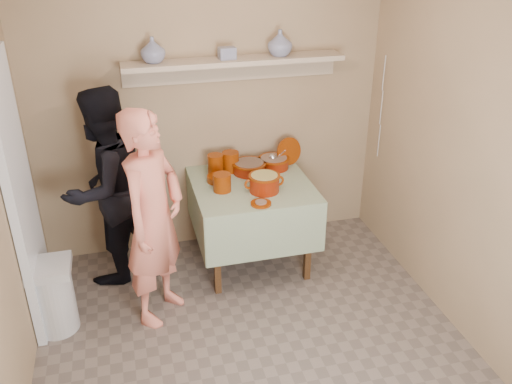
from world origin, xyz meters
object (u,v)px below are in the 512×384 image
object	(u,v)px
person_cook	(154,219)
cazuela_rice	(264,182)
serving_table	(252,196)
trash_bin	(53,297)
person_helper	(106,188)

from	to	relation	value
person_cook	cazuela_rice	xyz separation A→B (m)	(0.91, 0.34, 0.03)
serving_table	cazuela_rice	world-z (taller)	cazuela_rice
cazuela_rice	trash_bin	xyz separation A→B (m)	(-1.67, -0.34, -0.56)
person_helper	cazuela_rice	size ratio (longest dim) A/B	4.93
person_helper	trash_bin	xyz separation A→B (m)	(-0.44, -0.61, -0.53)
person_helper	trash_bin	distance (m)	0.92
person_cook	serving_table	world-z (taller)	person_cook
person_cook	trash_bin	distance (m)	0.93
person_helper	serving_table	world-z (taller)	person_helper
person_cook	trash_bin	bearing A→B (deg)	127.06
person_cook	serving_table	bearing A→B (deg)	-22.17
person_helper	person_cook	bearing A→B (deg)	74.33
person_cook	person_helper	size ratio (longest dim) A/B	1.01
cazuela_rice	serving_table	bearing A→B (deg)	110.41
person_cook	person_helper	xyz separation A→B (m)	(-0.32, 0.61, -0.00)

